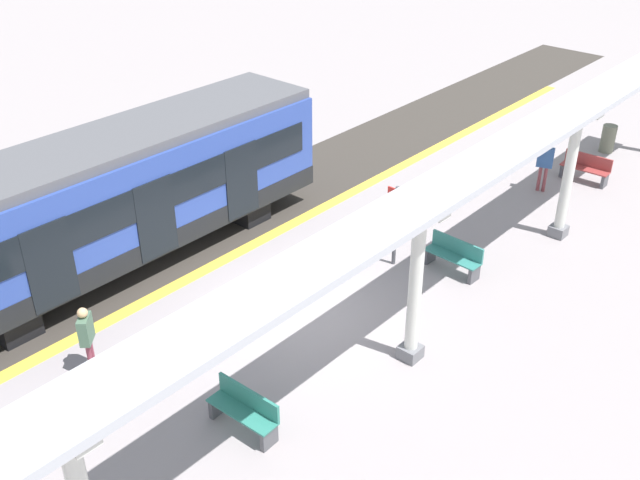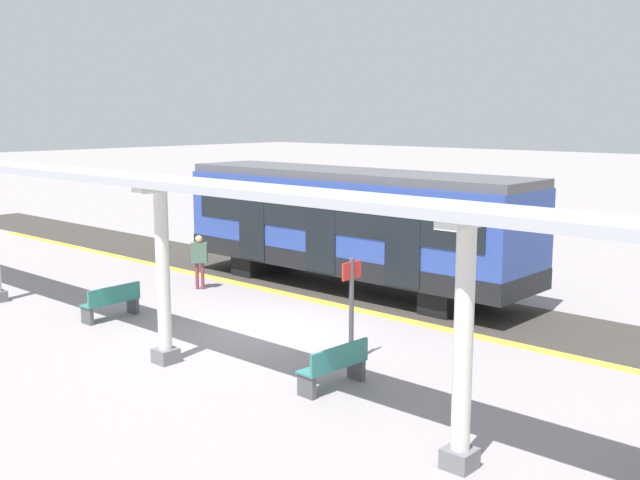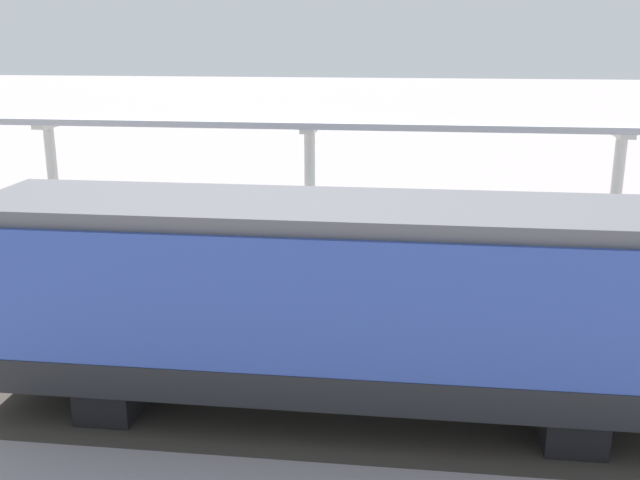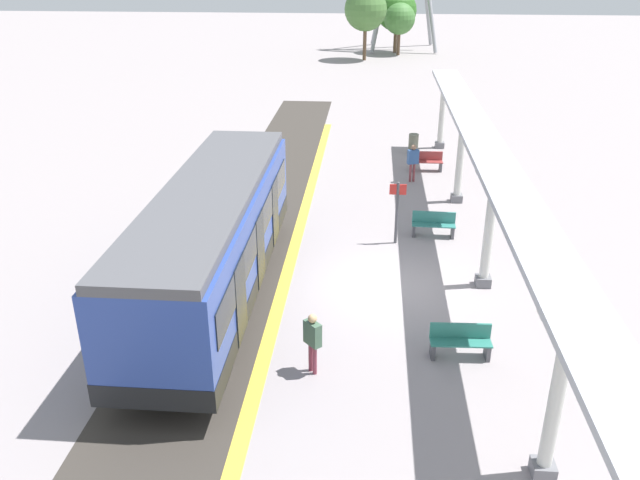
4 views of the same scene
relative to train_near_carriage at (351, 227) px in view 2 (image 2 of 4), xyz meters
The scene contains 11 objects.
ground_plane 5.38m from the train_near_carriage, 14.71° to the left, with size 176.00×176.00×0.00m, color gray.
tactile_edge_strip 2.85m from the train_near_carriage, 35.82° to the left, with size 0.37×38.31×0.01m, color gold.
trackbed 2.23m from the train_near_carriage, 90.29° to the left, with size 3.20×50.31×0.01m, color #38332D.
train_near_carriage is the anchor object (origin of this frame).
canopy_pillar_third 7.89m from the train_near_carriage, 11.15° to the left, with size 1.10×0.44×3.66m.
canopy_pillar_fourth 11.54m from the train_near_carriage, 47.86° to the left, with size 1.10×0.44×3.66m.
canopy_beam 8.09m from the train_near_carriage, 10.02° to the left, with size 1.20×30.38×0.16m, color #A8AAB2.
bench_near_end 7.10m from the train_near_carriage, 18.61° to the right, with size 1.52×0.50×0.86m.
bench_far_end 8.41m from the train_near_carriage, 38.02° to the left, with size 1.52×0.50×0.86m.
platform_info_sign 6.82m from the train_near_carriage, 40.12° to the left, with size 0.56×0.10×2.20m.
passenger_waiting_near_edge 4.49m from the train_near_carriage, 46.42° to the right, with size 0.47×0.48×1.60m.
Camera 2 is at (11.80, 12.67, 5.06)m, focal length 42.47 mm.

